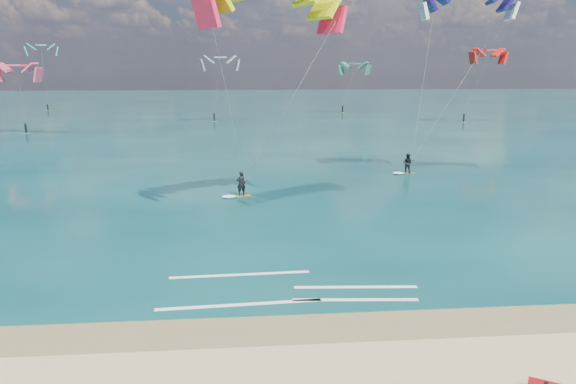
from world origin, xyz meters
name	(u,v)px	position (x,y,z in m)	size (l,w,h in m)	color
ground	(256,157)	(0.00, 40.00, 0.00)	(320.00, 320.00, 0.00)	tan
wet_sand_strip	(278,329)	(0.00, 3.00, 0.00)	(320.00, 2.40, 0.01)	brown
sea	(250,109)	(0.00, 104.00, 0.02)	(320.00, 200.00, 0.04)	#093436
kitesurfer_main	(257,87)	(-0.31, 19.30, 8.12)	(9.98, 10.41, 15.82)	yellow
kitesurfer_far	(438,77)	(14.84, 27.97, 8.55)	(8.78, 6.53, 16.34)	gold
shoreline_foam	(291,291)	(0.74, 6.15, 0.05)	(11.13, 3.64, 0.01)	white
distant_kites	(223,88)	(-4.85, 79.14, 5.73)	(87.36, 43.90, 13.76)	teal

